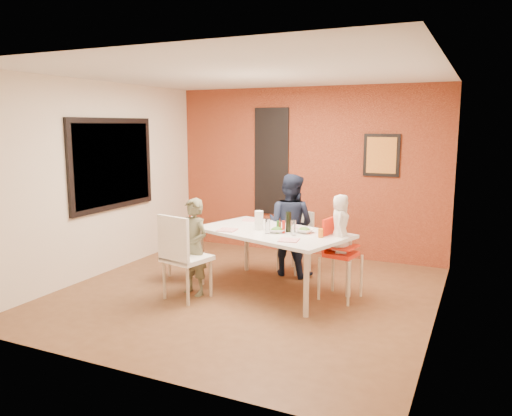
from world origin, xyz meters
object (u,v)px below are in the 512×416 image
at_px(dining_table, 272,236).
at_px(chair_far, 298,238).
at_px(chair_left, 184,246).
at_px(paper_towel_roll, 259,220).
at_px(child_near, 194,247).
at_px(high_chair, 338,251).
at_px(chair_near, 181,253).
at_px(child_far, 290,225).
at_px(wine_bottle, 288,222).
at_px(toddler, 340,223).

distance_m(dining_table, chair_far, 1.01).
xyz_separation_m(chair_left, paper_towel_roll, (1.08, 0.10, 0.42)).
bearing_deg(child_near, high_chair, 37.47).
relative_size(chair_near, paper_towel_roll, 4.32).
distance_m(chair_near, child_far, 1.74).
xyz_separation_m(child_near, wine_bottle, (1.04, 0.54, 0.30)).
bearing_deg(dining_table, chair_far, 91.07).
bearing_deg(child_near, toddler, 36.96).
xyz_separation_m(chair_left, wine_bottle, (1.47, 0.13, 0.43)).
relative_size(child_near, paper_towel_roll, 4.99).
relative_size(chair_far, chair_left, 1.01).
relative_size(chair_near, chair_left, 1.22).
xyz_separation_m(dining_table, paper_towel_roll, (-0.18, -0.02, 0.19)).
bearing_deg(child_far, chair_far, -89.02).
bearing_deg(paper_towel_roll, chair_far, 81.09).
distance_m(chair_near, high_chair, 1.89).
bearing_deg(paper_towel_roll, child_far, 80.37).
height_order(chair_far, high_chair, high_chair).
xyz_separation_m(dining_table, chair_near, (-0.85, -0.78, -0.13)).
relative_size(dining_table, child_far, 1.47).
bearing_deg(chair_left, paper_towel_roll, 74.52).
relative_size(chair_left, high_chair, 0.87).
bearing_deg(high_chair, wine_bottle, 105.99).
xyz_separation_m(toddler, paper_towel_roll, (-1.03, -0.10, -0.03)).
distance_m(dining_table, paper_towel_roll, 0.26).
bearing_deg(dining_table, child_near, -147.43).
relative_size(chair_near, child_far, 0.73).
distance_m(dining_table, toddler, 0.88).
bearing_deg(paper_towel_roll, high_chair, 6.06).
relative_size(chair_left, wine_bottle, 3.39).
xyz_separation_m(high_chair, wine_bottle, (-0.62, -0.07, 0.32)).
relative_size(child_near, toddler, 1.73).
xyz_separation_m(chair_far, wine_bottle, (0.23, -0.97, 0.43)).
xyz_separation_m(chair_left, toddler, (2.11, 0.20, 0.45)).
distance_m(child_near, toddler, 1.82).
bearing_deg(chair_left, chair_far, 111.18).
bearing_deg(dining_table, paper_towel_roll, -172.77).
bearing_deg(child_far, high_chair, 149.90).
bearing_deg(chair_left, toddler, 74.69).
bearing_deg(wine_bottle, high_chair, 6.58).
bearing_deg(paper_towel_roll, chair_left, -174.85).
distance_m(chair_far, high_chair, 1.24).
bearing_deg(child_near, chair_near, -77.40).
height_order(high_chair, child_far, child_far).
distance_m(dining_table, chair_left, 1.28).
relative_size(chair_near, toddler, 1.49).
xyz_separation_m(high_chair, paper_towel_roll, (-1.00, -0.11, 0.31)).
xyz_separation_m(high_chair, toddler, (0.03, -0.01, 0.34)).
xyz_separation_m(chair_near, child_far, (0.81, 1.54, 0.13)).
relative_size(chair_near, wine_bottle, 4.13).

